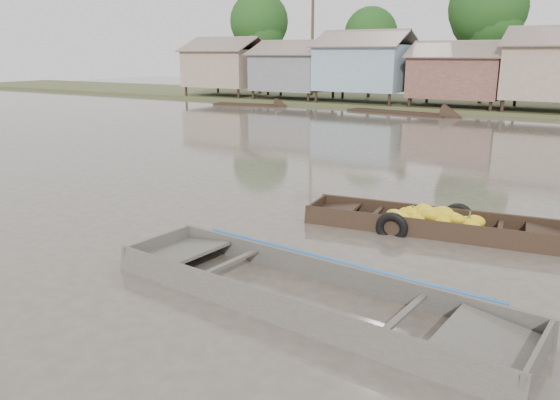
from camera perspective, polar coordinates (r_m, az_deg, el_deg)
The scene contains 3 objects.
ground at distance 10.84m, azimuth -0.49°, elevation -5.25°, with size 120.00×120.00×0.00m, color #4C433A.
banana_boat at distance 12.41m, azimuth 15.52°, elevation -2.37°, with size 5.77×2.03×0.77m.
viewer_boat at distance 8.70m, azimuth 2.86°, elevation -10.29°, with size 7.01×2.41×0.55m.
Camera 1 is at (5.34, -8.65, 3.78)m, focal length 35.00 mm.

